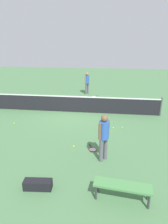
{
  "coord_description": "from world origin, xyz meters",
  "views": [
    {
      "loc": [
        2.07,
        -10.91,
        3.99
      ],
      "look_at": [
        0.99,
        -2.41,
        0.9
      ],
      "focal_mm": 31.75,
      "sensor_mm": 36.0,
      "label": 1
    }
  ],
  "objects": [
    {
      "name": "equipment_bag",
      "position": [
        0.15,
        -6.52,
        0.14
      ],
      "size": [
        0.82,
        0.35,
        0.28
      ],
      "color": "black",
      "rests_on": "ground_plane"
    },
    {
      "name": "tennis_ball_near_player",
      "position": [
        2.36,
        -2.08,
        0.03
      ],
      "size": [
        0.07,
        0.07,
        0.07
      ],
      "primitive_type": "sphere",
      "color": "#C6E033",
      "rests_on": "ground_plane"
    },
    {
      "name": "tennis_racket_far_player",
      "position": [
        1.03,
        3.47,
        0.01
      ],
      "size": [
        0.44,
        0.59,
        0.03
      ],
      "color": "white",
      "rests_on": "ground_plane"
    },
    {
      "name": "courtside_bench",
      "position": [
        2.53,
        -6.63,
        0.42
      ],
      "size": [
        1.54,
        0.57,
        0.48
      ],
      "color": "#4C8C4C",
      "rests_on": "ground_plane"
    },
    {
      "name": "player_near_side",
      "position": [
        1.97,
        -4.82,
        1.01
      ],
      "size": [
        0.48,
        0.48,
        1.7
      ],
      "color": "#595960",
      "rests_on": "ground_plane"
    },
    {
      "name": "tennis_ball_by_net",
      "position": [
        0.78,
        -4.08,
        0.03
      ],
      "size": [
        0.07,
        0.07,
        0.07
      ],
      "primitive_type": "sphere",
      "color": "#C6E033",
      "rests_on": "ground_plane"
    },
    {
      "name": "player_far_side",
      "position": [
        0.37,
        4.31,
        1.01
      ],
      "size": [
        0.47,
        0.48,
        1.7
      ],
      "color": "#595960",
      "rests_on": "ground_plane"
    },
    {
      "name": "court_net",
      "position": [
        0.0,
        0.0,
        0.5
      ],
      "size": [
        10.09,
        0.09,
        1.07
      ],
      "color": "#4C4C51",
      "rests_on": "ground_plane"
    },
    {
      "name": "ground_plane",
      "position": [
        0.0,
        0.0,
        0.0
      ],
      "size": [
        40.0,
        40.0,
        0.0
      ],
      "primitive_type": "plane",
      "color": "#4C7A4C"
    },
    {
      "name": "tennis_ball_baseline",
      "position": [
        2.79,
        -1.98,
        0.03
      ],
      "size": [
        0.07,
        0.07,
        0.07
      ],
      "primitive_type": "sphere",
      "color": "#C6E033",
      "rests_on": "ground_plane"
    },
    {
      "name": "tennis_racket_near_player",
      "position": [
        1.54,
        -4.16,
        0.01
      ],
      "size": [
        0.41,
        0.6,
        0.03
      ],
      "color": "red",
      "rests_on": "ground_plane"
    },
    {
      "name": "tennis_ball_midcourt",
      "position": [
        -2.62,
        -2.16,
        0.03
      ],
      "size": [
        0.07,
        0.07,
        0.07
      ],
      "primitive_type": "sphere",
      "color": "#C6E033",
      "rests_on": "ground_plane"
    }
  ]
}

